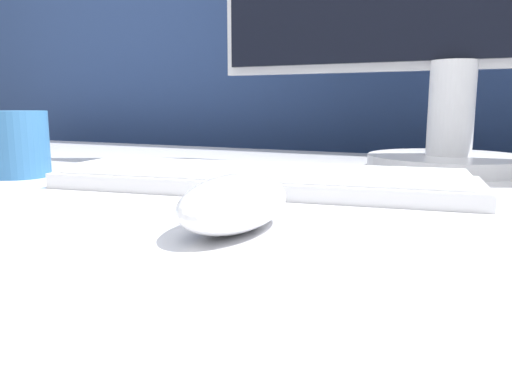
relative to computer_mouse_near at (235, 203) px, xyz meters
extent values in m
cube|color=navy|center=(-0.07, 0.74, -0.04)|extent=(5.00, 0.03, 1.49)
ellipsoid|color=white|center=(0.00, 0.00, 0.00)|extent=(0.07, 0.12, 0.04)
cube|color=silver|center=(-0.06, 0.16, -0.01)|extent=(0.45, 0.18, 0.02)
cube|color=white|center=(-0.06, 0.16, 0.00)|extent=(0.43, 0.16, 0.01)
cylinder|color=silver|center=(0.11, 0.42, -0.01)|extent=(0.22, 0.22, 0.02)
cylinder|color=silver|center=(0.11, 0.42, 0.06)|extent=(0.06, 0.06, 0.13)
cylinder|color=teal|center=(-0.37, 0.13, 0.02)|extent=(0.07, 0.07, 0.08)
camera|label=1|loc=(0.16, -0.31, 0.07)|focal=35.00mm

